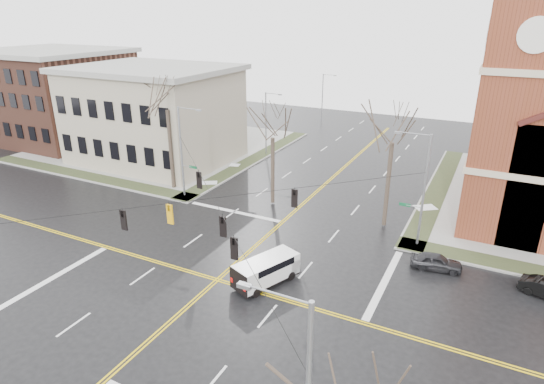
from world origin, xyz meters
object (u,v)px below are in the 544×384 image
at_px(tree_ne, 393,137).
at_px(signal_pole_nw, 183,150).
at_px(signal_pole_ne, 422,188).
at_px(streetlight_north_a, 267,121).
at_px(streetlight_north_b, 323,97).
at_px(tree_nw_near, 273,133).
at_px(tree_nw_far, 167,105).
at_px(cargo_van, 268,268).
at_px(parked_car_a, 436,262).

bearing_deg(tree_ne, signal_pole_nw, -173.30).
bearing_deg(tree_ne, signal_pole_ne, -36.80).
relative_size(streetlight_north_a, tree_ne, 0.72).
distance_m(signal_pole_ne, streetlight_north_b, 42.61).
xyz_separation_m(streetlight_north_b, tree_ne, (18.90, -34.20, 3.55)).
xyz_separation_m(tree_nw_near, tree_ne, (10.92, -0.06, 0.99)).
bearing_deg(streetlight_north_a, signal_pole_nw, -92.32).
distance_m(streetlight_north_a, tree_nw_far, 16.18).
xyz_separation_m(signal_pole_nw, cargo_van, (14.61, -10.09, -3.87)).
relative_size(parked_car_a, tree_nw_far, 0.29).
height_order(signal_pole_nw, tree_ne, tree_ne).
bearing_deg(cargo_van, tree_nw_far, 168.81).
bearing_deg(parked_car_a, streetlight_north_a, 40.91).
relative_size(tree_nw_near, tree_ne, 0.87).
height_order(signal_pole_ne, parked_car_a, signal_pole_ne).
bearing_deg(cargo_van, signal_pole_ne, 73.78).
bearing_deg(parked_car_a, tree_nw_near, 61.34).
bearing_deg(streetlight_north_b, cargo_van, -73.34).
relative_size(signal_pole_ne, tree_nw_near, 0.93).
height_order(signal_pole_nw, streetlight_north_b, signal_pole_nw).
relative_size(parked_car_a, tree_ne, 0.32).
distance_m(streetlight_north_b, parked_car_a, 46.48).
height_order(signal_pole_ne, streetlight_north_a, signal_pole_ne).
height_order(cargo_van, tree_nw_far, tree_nw_far).
height_order(cargo_van, parked_car_a, cargo_van).
relative_size(signal_pole_nw, tree_ne, 0.81).
bearing_deg(streetlight_north_b, tree_nw_far, -95.22).
relative_size(streetlight_north_b, cargo_van, 1.56).
bearing_deg(signal_pole_nw, signal_pole_ne, 0.00).
xyz_separation_m(streetlight_north_a, streetlight_north_b, (0.00, 20.00, 0.00)).
relative_size(streetlight_north_a, parked_car_a, 2.23).
height_order(signal_pole_nw, streetlight_north_a, signal_pole_nw).
height_order(streetlight_north_b, tree_ne, tree_ne).
bearing_deg(signal_pole_nw, tree_nw_far, 153.49).
bearing_deg(parked_car_a, streetlight_north_b, 21.36).
height_order(signal_pole_ne, cargo_van, signal_pole_ne).
bearing_deg(parked_car_a, tree_nw_far, 70.99).
xyz_separation_m(parked_car_a, tree_ne, (-5.13, 5.40, 7.40)).
height_order(signal_pole_ne, streetlight_north_b, signal_pole_ne).
distance_m(tree_nw_near, tree_ne, 10.97).
bearing_deg(tree_nw_near, signal_pole_ne, -9.56).
bearing_deg(tree_ne, streetlight_north_b, 118.93).
distance_m(streetlight_north_a, cargo_van, 30.21).
distance_m(streetlight_north_a, parked_car_a, 31.25).
relative_size(tree_nw_far, tree_ne, 1.11).
xyz_separation_m(cargo_van, tree_nw_near, (-5.96, 12.45, 5.94)).
bearing_deg(tree_ne, parked_car_a, -46.47).
bearing_deg(signal_pole_nw, parked_car_a, -7.15).
relative_size(signal_pole_ne, streetlight_north_b, 1.12).
distance_m(cargo_van, parked_car_a, 12.28).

